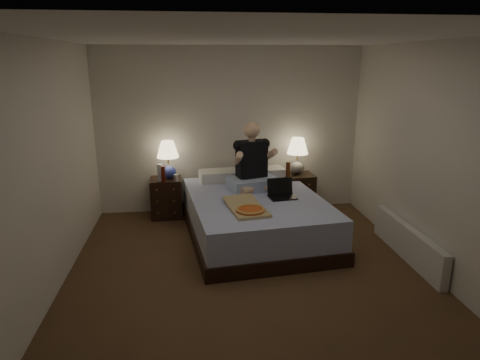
{
  "coord_description": "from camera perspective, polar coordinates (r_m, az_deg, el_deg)",
  "views": [
    {
      "loc": [
        -0.61,
        -4.19,
        2.31
      ],
      "look_at": [
        0.0,
        0.9,
        0.85
      ],
      "focal_mm": 32.0,
      "sensor_mm": 36.0,
      "label": 1
    }
  ],
  "objects": [
    {
      "name": "nightstand_right",
      "position": [
        6.69,
        7.68,
        -1.72
      ],
      "size": [
        0.48,
        0.44,
        0.6
      ],
      "primitive_type": "cube",
      "rotation": [
        0.0,
        0.0,
        0.05
      ],
      "color": "black",
      "rests_on": "floor"
    },
    {
      "name": "beer_bottle_right",
      "position": [
        6.42,
        6.42,
        1.42
      ],
      "size": [
        0.06,
        0.06,
        0.23
      ],
      "primitive_type": "cylinder",
      "color": "#632A0E",
      "rests_on": "nightstand_right"
    },
    {
      "name": "lamp_left",
      "position": [
        6.38,
        -9.56,
        2.66
      ],
      "size": [
        0.32,
        0.32,
        0.56
      ],
      "primitive_type": null,
      "rotation": [
        0.0,
        0.0,
        0.0
      ],
      "color": "#293999",
      "rests_on": "nightstand_left"
    },
    {
      "name": "wall_front",
      "position": [
        2.29,
        9.57,
        -11.88
      ],
      "size": [
        4.0,
        0.0,
        2.5
      ],
      "primitive_type": "cube",
      "rotation": [
        -1.57,
        0.0,
        0.0
      ],
      "color": "silver",
      "rests_on": "ground"
    },
    {
      "name": "wall_left",
      "position": [
        4.54,
        -24.46,
        0.95
      ],
      "size": [
        0.0,
        4.5,
        2.5
      ],
      "primitive_type": "cube",
      "rotation": [
        1.57,
        0.0,
        1.57
      ],
      "color": "silver",
      "rests_on": "ground"
    },
    {
      "name": "radiator",
      "position": [
        5.51,
        21.42,
        -7.76
      ],
      "size": [
        0.1,
        1.6,
        0.4
      ],
      "primitive_type": "cube",
      "color": "silver",
      "rests_on": "floor"
    },
    {
      "name": "soda_can",
      "position": [
        6.26,
        -8.53,
        0.28
      ],
      "size": [
        0.07,
        0.07,
        0.1
      ],
      "primitive_type": "cylinder",
      "color": "beige",
      "rests_on": "nightstand_left"
    },
    {
      "name": "wall_right",
      "position": [
        5.05,
        24.52,
        2.33
      ],
      "size": [
        0.0,
        4.5,
        2.5
      ],
      "primitive_type": "cube",
      "rotation": [
        1.57,
        0.0,
        -1.57
      ],
      "color": "silver",
      "rests_on": "ground"
    },
    {
      "name": "wall_back",
      "position": [
        6.55,
        -1.41,
        6.59
      ],
      "size": [
        4.0,
        0.0,
        2.5
      ],
      "primitive_type": "cube",
      "rotation": [
        1.57,
        0.0,
        0.0
      ],
      "color": "silver",
      "rests_on": "ground"
    },
    {
      "name": "nightstand_left",
      "position": [
        6.52,
        -9.77,
        -2.34
      ],
      "size": [
        0.47,
        0.42,
        0.59
      ],
      "primitive_type": "cube",
      "rotation": [
        0.0,
        0.0,
        0.03
      ],
      "color": "black",
      "rests_on": "floor"
    },
    {
      "name": "person",
      "position": [
        5.86,
        1.74,
        3.18
      ],
      "size": [
        0.77,
        0.67,
        0.93
      ],
      "primitive_type": null,
      "rotation": [
        0.0,
        0.0,
        0.26
      ],
      "color": "black",
      "rests_on": "bed"
    },
    {
      "name": "laptop",
      "position": [
        5.57,
        5.71,
        -1.25
      ],
      "size": [
        0.37,
        0.32,
        0.24
      ],
      "primitive_type": null,
      "rotation": [
        0.0,
        0.0,
        0.12
      ],
      "color": "black",
      "rests_on": "bed"
    },
    {
      "name": "floor",
      "position": [
        4.82,
        1.3,
        -12.73
      ],
      "size": [
        4.0,
        4.5,
        0.0
      ],
      "primitive_type": "cube",
      "color": "brown",
      "rests_on": "ground"
    },
    {
      "name": "lamp_right",
      "position": [
        6.56,
        7.65,
        3.18
      ],
      "size": [
        0.34,
        0.34,
        0.56
      ],
      "primitive_type": null,
      "rotation": [
        0.0,
        0.0,
        0.05
      ],
      "color": "gray",
      "rests_on": "nightstand_right"
    },
    {
      "name": "water_bottle",
      "position": [
        6.3,
        -10.66,
        0.98
      ],
      "size": [
        0.07,
        0.07,
        0.25
      ],
      "primitive_type": "cylinder",
      "color": "white",
      "rests_on": "nightstand_left"
    },
    {
      "name": "pizza_box",
      "position": [
        5.02,
        1.38,
        -4.1
      ],
      "size": [
        0.52,
        0.82,
        0.08
      ],
      "primitive_type": null,
      "rotation": [
        0.0,
        0.0,
        0.17
      ],
      "color": "tan",
      "rests_on": "bed"
    },
    {
      "name": "beer_bottle_left",
      "position": [
        6.24,
        -10.18,
        0.77
      ],
      "size": [
        0.06,
        0.06,
        0.23
      ],
      "primitive_type": "cylinder",
      "color": "#5D1A0D",
      "rests_on": "nightstand_left"
    },
    {
      "name": "ceiling",
      "position": [
        4.24,
        1.52,
        18.47
      ],
      "size": [
        4.0,
        4.5,
        0.0
      ],
      "primitive_type": "cube",
      "rotation": [
        3.14,
        0.0,
        0.0
      ],
      "color": "white",
      "rests_on": "ground"
    },
    {
      "name": "bed",
      "position": [
        5.73,
        2.09,
        -4.89
      ],
      "size": [
        1.91,
        2.4,
        0.56
      ],
      "primitive_type": "cube",
      "rotation": [
        0.0,
        0.0,
        0.11
      ],
      "color": "#6073C1",
      "rests_on": "floor"
    }
  ]
}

